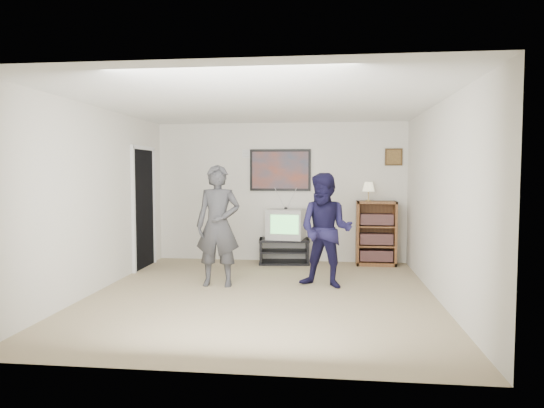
% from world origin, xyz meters
% --- Properties ---
extents(room_shell, '(4.51, 5.00, 2.51)m').
position_xyz_m(room_shell, '(0.00, 0.35, 1.25)').
color(room_shell, '#988860').
rests_on(room_shell, ground).
extents(media_stand, '(0.93, 0.58, 0.44)m').
position_xyz_m(media_stand, '(0.10, 2.23, 0.22)').
color(media_stand, black).
rests_on(media_stand, room_shell).
extents(crt_television, '(0.68, 0.60, 0.53)m').
position_xyz_m(crt_television, '(0.12, 2.23, 0.70)').
color(crt_television, '#A7A6A2').
rests_on(crt_television, media_stand).
extents(bookshelf, '(0.68, 0.39, 1.11)m').
position_xyz_m(bookshelf, '(1.69, 2.28, 0.56)').
color(bookshelf, '#562C19').
rests_on(bookshelf, room_shell).
extents(table_lamp, '(0.21, 0.21, 0.33)m').
position_xyz_m(table_lamp, '(1.55, 2.25, 1.28)').
color(table_lamp, beige).
rests_on(table_lamp, bookshelf).
extents(person_tall, '(0.63, 0.42, 1.72)m').
position_xyz_m(person_tall, '(-0.69, 0.46, 0.86)').
color(person_tall, '#343437').
rests_on(person_tall, room_shell).
extents(person_short, '(0.93, 0.81, 1.61)m').
position_xyz_m(person_short, '(0.83, 0.54, 0.80)').
color(person_short, black).
rests_on(person_short, room_shell).
extents(controller_left, '(0.06, 0.12, 0.03)m').
position_xyz_m(controller_left, '(-0.70, 0.66, 1.11)').
color(controller_left, white).
rests_on(controller_left, person_tall).
extents(controller_right, '(0.04, 0.12, 0.03)m').
position_xyz_m(controller_right, '(0.78, 0.80, 1.12)').
color(controller_right, white).
rests_on(controller_right, person_short).
extents(poster, '(1.10, 0.03, 0.75)m').
position_xyz_m(poster, '(0.00, 2.48, 1.65)').
color(poster, black).
rests_on(poster, room_shell).
extents(air_vent, '(0.28, 0.02, 0.14)m').
position_xyz_m(air_vent, '(-0.55, 2.48, 1.95)').
color(air_vent, white).
rests_on(air_vent, room_shell).
extents(small_picture, '(0.30, 0.03, 0.30)m').
position_xyz_m(small_picture, '(2.00, 2.48, 1.88)').
color(small_picture, '#473016').
rests_on(small_picture, room_shell).
extents(doorway, '(0.03, 0.85, 2.00)m').
position_xyz_m(doorway, '(-2.23, 1.60, 1.00)').
color(doorway, black).
rests_on(doorway, room_shell).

